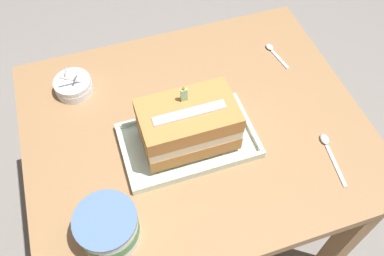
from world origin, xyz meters
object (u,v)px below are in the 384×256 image
ice_cream_tub (108,228)px  serving_spoon_near_tray (328,146)px  bowl_stack (73,86)px  serving_spoon_by_bowls (272,50)px  birthday_cake (188,124)px  foil_tray (188,141)px

ice_cream_tub → serving_spoon_near_tray: ice_cream_tub is taller
bowl_stack → serving_spoon_by_bowls: 0.64m
birthday_cake → foil_tray: bearing=-90.0°
birthday_cake → bowl_stack: (-0.27, 0.29, -0.06)m
foil_tray → serving_spoon_by_bowls: 0.45m
serving_spoon_near_tray → serving_spoon_by_bowls: (0.01, 0.39, -0.00)m
birthday_cake → serving_spoon_by_bowls: (0.37, 0.25, -0.08)m
ice_cream_tub → serving_spoon_by_bowls: ice_cream_tub is taller
bowl_stack → serving_spoon_by_bowls: (0.64, -0.03, -0.02)m
foil_tray → serving_spoon_by_bowls: size_ratio=3.02×
serving_spoon_by_bowls → ice_cream_tub: bearing=-144.3°
bowl_stack → serving_spoon_by_bowls: bowl_stack is taller
foil_tray → bowl_stack: bowl_stack is taller
ice_cream_tub → serving_spoon_by_bowls: (0.63, 0.45, -0.05)m
ice_cream_tub → birthday_cake: bearing=37.5°
bowl_stack → serving_spoon_by_bowls: size_ratio=0.92×
bowl_stack → ice_cream_tub: 0.48m
foil_tray → serving_spoon_near_tray: size_ratio=2.20×
foil_tray → serving_spoon_near_tray: 0.38m
foil_tray → bowl_stack: size_ratio=3.27×
ice_cream_tub → serving_spoon_by_bowls: size_ratio=1.20×
foil_tray → ice_cream_tub: bearing=-142.5°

